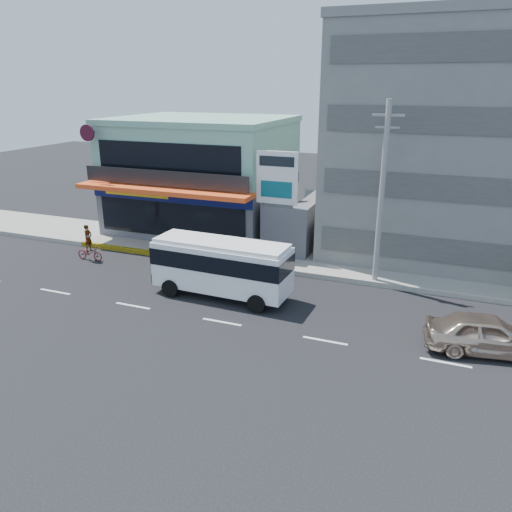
{
  "coord_description": "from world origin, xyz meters",
  "views": [
    {
      "loc": [
        9.26,
        -19.26,
        10.74
      ],
      "look_at": [
        0.33,
        3.59,
        2.2
      ],
      "focal_mm": 35.0,
      "sensor_mm": 36.0,
      "label": 1
    }
  ],
  "objects_px": {
    "shop_building": "(203,178)",
    "billboard": "(277,184)",
    "motorcycle_rider": "(89,249)",
    "satellite_dish": "(293,200)",
    "concrete_building": "(467,146)",
    "sedan": "(487,334)",
    "utility_pole_near": "(382,194)",
    "minibus": "(221,264)"
  },
  "relations": [
    {
      "from": "utility_pole_near",
      "to": "minibus",
      "type": "height_order",
      "value": "utility_pole_near"
    },
    {
      "from": "shop_building",
      "to": "motorcycle_rider",
      "type": "relative_size",
      "value": 5.34
    },
    {
      "from": "satellite_dish",
      "to": "motorcycle_rider",
      "type": "xyz_separation_m",
      "value": [
        -11.59,
        -6.08,
        -2.81
      ]
    },
    {
      "from": "billboard",
      "to": "motorcycle_rider",
      "type": "bearing_deg",
      "value": -158.89
    },
    {
      "from": "minibus",
      "to": "motorcycle_rider",
      "type": "relative_size",
      "value": 3.17
    },
    {
      "from": "concrete_building",
      "to": "sedan",
      "type": "bearing_deg",
      "value": -83.73
    },
    {
      "from": "utility_pole_near",
      "to": "sedan",
      "type": "xyz_separation_m",
      "value": [
        5.48,
        -5.9,
        -4.3
      ]
    },
    {
      "from": "satellite_dish",
      "to": "billboard",
      "type": "bearing_deg",
      "value": -105.52
    },
    {
      "from": "concrete_building",
      "to": "billboard",
      "type": "xyz_separation_m",
      "value": [
        -10.5,
        -5.8,
        -2.07
      ]
    },
    {
      "from": "sedan",
      "to": "shop_building",
      "type": "bearing_deg",
      "value": 48.41
    },
    {
      "from": "concrete_building",
      "to": "utility_pole_near",
      "type": "relative_size",
      "value": 1.6
    },
    {
      "from": "satellite_dish",
      "to": "shop_building",
      "type": "bearing_deg",
      "value": 159.79
    },
    {
      "from": "satellite_dish",
      "to": "concrete_building",
      "type": "bearing_deg",
      "value": 21.8
    },
    {
      "from": "billboard",
      "to": "motorcycle_rider",
      "type": "distance_m",
      "value": 12.59
    },
    {
      "from": "shop_building",
      "to": "minibus",
      "type": "bearing_deg",
      "value": -58.97
    },
    {
      "from": "motorcycle_rider",
      "to": "billboard",
      "type": "bearing_deg",
      "value": 21.11
    },
    {
      "from": "minibus",
      "to": "concrete_building",
      "type": "bearing_deg",
      "value": 47.18
    },
    {
      "from": "minibus",
      "to": "motorcycle_rider",
      "type": "xyz_separation_m",
      "value": [
        -10.29,
        2.11,
        -1.05
      ]
    },
    {
      "from": "billboard",
      "to": "minibus",
      "type": "height_order",
      "value": "billboard"
    },
    {
      "from": "motorcycle_rider",
      "to": "concrete_building",
      "type": "bearing_deg",
      "value": 25.03
    },
    {
      "from": "concrete_building",
      "to": "sedan",
      "type": "height_order",
      "value": "concrete_building"
    },
    {
      "from": "sedan",
      "to": "motorcycle_rider",
      "type": "bearing_deg",
      "value": 72.55
    },
    {
      "from": "utility_pole_near",
      "to": "shop_building",
      "type": "bearing_deg",
      "value": 154.94
    },
    {
      "from": "shop_building",
      "to": "billboard",
      "type": "xyz_separation_m",
      "value": [
        7.5,
        -4.75,
        0.93
      ]
    },
    {
      "from": "minibus",
      "to": "sedan",
      "type": "relative_size",
      "value": 1.48
    },
    {
      "from": "sedan",
      "to": "motorcycle_rider",
      "type": "xyz_separation_m",
      "value": [
        -23.07,
        3.42,
        -0.08
      ]
    },
    {
      "from": "concrete_building",
      "to": "sedan",
      "type": "distance_m",
      "value": 14.91
    },
    {
      "from": "sedan",
      "to": "motorcycle_rider",
      "type": "relative_size",
      "value": 2.14
    },
    {
      "from": "utility_pole_near",
      "to": "minibus",
      "type": "relative_size",
      "value": 1.36
    },
    {
      "from": "utility_pole_near",
      "to": "sedan",
      "type": "relative_size",
      "value": 2.02
    },
    {
      "from": "concrete_building",
      "to": "satellite_dish",
      "type": "relative_size",
      "value": 10.67
    },
    {
      "from": "shop_building",
      "to": "sedan",
      "type": "bearing_deg",
      "value": -32.57
    },
    {
      "from": "shop_building",
      "to": "billboard",
      "type": "distance_m",
      "value": 8.92
    },
    {
      "from": "satellite_dish",
      "to": "motorcycle_rider",
      "type": "distance_m",
      "value": 13.39
    },
    {
      "from": "billboard",
      "to": "motorcycle_rider",
      "type": "height_order",
      "value": "billboard"
    },
    {
      "from": "minibus",
      "to": "utility_pole_near",
      "type": "bearing_deg",
      "value": 32.18
    },
    {
      "from": "satellite_dish",
      "to": "billboard",
      "type": "relative_size",
      "value": 0.22
    },
    {
      "from": "concrete_building",
      "to": "motorcycle_rider",
      "type": "bearing_deg",
      "value": -154.97
    },
    {
      "from": "minibus",
      "to": "motorcycle_rider",
      "type": "distance_m",
      "value": 10.56
    },
    {
      "from": "shop_building",
      "to": "motorcycle_rider",
      "type": "height_order",
      "value": "shop_building"
    },
    {
      "from": "concrete_building",
      "to": "minibus",
      "type": "height_order",
      "value": "concrete_building"
    },
    {
      "from": "shop_building",
      "to": "satellite_dish",
      "type": "xyz_separation_m",
      "value": [
        8.0,
        -2.95,
        -0.42
      ]
    }
  ]
}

